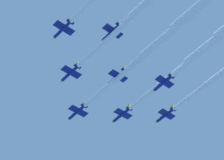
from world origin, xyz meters
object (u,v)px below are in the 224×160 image
Objects in this scene: jet_port_mid at (199,6)px; jet_port_inner at (149,1)px; jet_lead at (161,40)px; jet_starboard_inner at (205,47)px.

jet_port_inner is at bearing -59.82° from jet_port_mid.
jet_port_inner is 1.00× the size of jet_port_mid.
jet_port_inner is 17.02m from jet_port_mid.
jet_port_mid is at bearing 68.11° from jet_lead.
jet_starboard_inner is at bearing 154.85° from jet_port_inner.
jet_port_inner is 0.96× the size of jet_starboard_inner.
jet_port_inner is 26.95m from jet_starboard_inner.
jet_port_mid reaches higher than jet_port_inner.
jet_port_mid is at bearing 11.65° from jet_starboard_inner.
jet_port_mid is (15.84, 3.27, -0.08)m from jet_starboard_inner.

